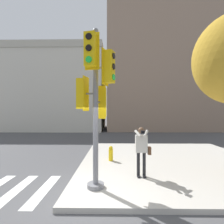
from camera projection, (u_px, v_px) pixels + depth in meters
ground_plane at (78, 203)px, 4.55m from camera, size 160.00×160.00×0.00m
sidewalk_corner at (170, 162)px, 8.00m from camera, size 8.00×8.00×0.14m
traffic_signal_pole at (96, 93)px, 5.10m from camera, size 1.17×1.18×4.67m
person_photographer at (142, 147)px, 5.98m from camera, size 0.58×0.54×1.69m
fire_hydrant at (111, 153)px, 7.89m from camera, size 0.20×0.26×0.66m
building_left at (46, 90)px, 23.22m from camera, size 15.44×8.27×10.19m
building_right at (154, 59)px, 25.39m from camera, size 13.43×12.58×19.84m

